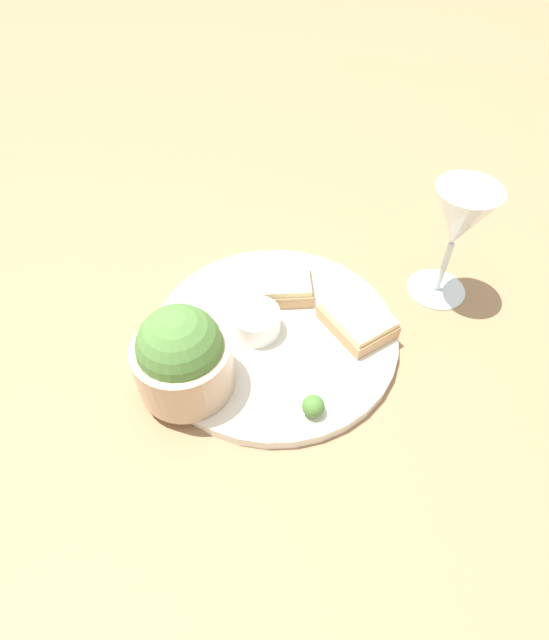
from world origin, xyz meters
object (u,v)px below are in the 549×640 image
(sauce_ramekin, at_px, (256,318))
(cheese_toast_near, at_px, (358,320))
(cheese_toast_far, at_px, (285,282))
(salad_bowl, at_px, (182,357))
(wine_glass, at_px, (459,223))

(sauce_ramekin, height_order, cheese_toast_near, sauce_ramekin)
(cheese_toast_far, bearing_deg, cheese_toast_near, 56.88)
(salad_bowl, height_order, wine_glass, wine_glass)
(salad_bowl, xyz_separation_m, wine_glass, (-0.18, 0.30, 0.05))
(wine_glass, bearing_deg, sauce_ramekin, -68.65)
(sauce_ramekin, height_order, cheese_toast_far, sauce_ramekin)
(sauce_ramekin, distance_m, cheese_toast_near, 0.12)
(sauce_ramekin, xyz_separation_m, wine_glass, (-0.09, 0.23, 0.08))
(sauce_ramekin, relative_size, cheese_toast_near, 0.57)
(cheese_toast_near, relative_size, wine_glass, 0.66)
(salad_bowl, distance_m, cheese_toast_near, 0.21)
(salad_bowl, distance_m, wine_glass, 0.35)
(wine_glass, bearing_deg, cheese_toast_near, -53.45)
(sauce_ramekin, xyz_separation_m, cheese_toast_near, (-0.01, 0.12, -0.00))
(cheese_toast_near, distance_m, wine_glass, 0.16)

